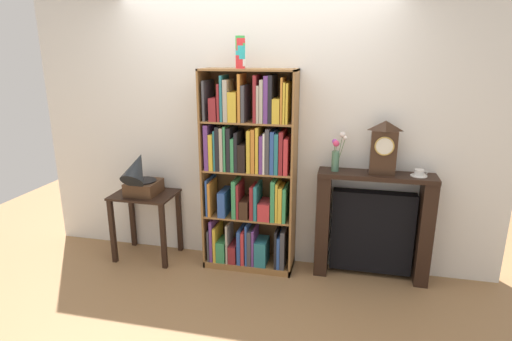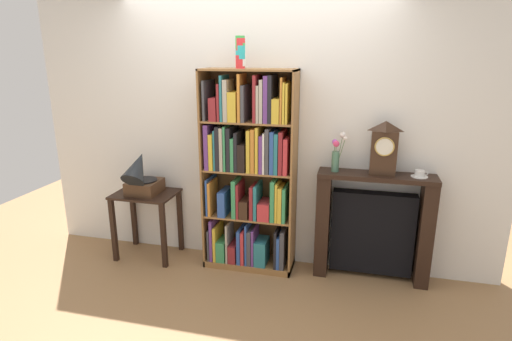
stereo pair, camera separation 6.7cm
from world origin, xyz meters
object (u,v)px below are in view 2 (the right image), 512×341
Objects in this scene: cup_stack at (240,52)px; side_table_left at (146,209)px; gramophone at (141,176)px; bookshelf at (250,176)px; fireplace_mantel at (372,227)px; flower_vase at (337,154)px; teacup_with_saucer at (420,174)px; mantel_clock at (384,148)px.

side_table_left is at bearing -179.11° from cup_stack.
cup_stack is 0.40× the size of side_table_left.
side_table_left is 0.37m from gramophone.
bookshelf is 1.21m from fireplace_mantel.
bookshelf reaches higher than flower_vase.
bookshelf is 1.86× the size of fireplace_mantel.
bookshelf is at bearing -177.99° from teacup_with_saucer.
gramophone is 1.86m from flower_vase.
fireplace_mantel is at bearing 149.00° from mantel_clock.
flower_vase reaches higher than gramophone.
cup_stack is 1.83m from teacup_with_saucer.
fireplace_mantel is 0.74m from mantel_clock.
cup_stack is 1.94m from fireplace_mantel.
side_table_left is at bearing 90.00° from gramophone.
side_table_left is at bearing -177.63° from mantel_clock.
bookshelf is at bearing -175.66° from flower_vase.
bookshelf reaches higher than fireplace_mantel.
flower_vase reaches higher than teacup_with_saucer.
bookshelf is 1.10m from cup_stack.
cup_stack is 1.51m from gramophone.
teacup_with_saucer is at bearing 2.14° from side_table_left.
gramophone is 1.03× the size of mantel_clock.
teacup_with_saucer is (0.34, -0.02, 0.53)m from fireplace_mantel.
cup_stack is 1.80m from side_table_left.
bookshelf is 4.04× the size of mantel_clock.
teacup_with_saucer is (2.53, 0.15, 0.15)m from gramophone.
flower_vase is 0.71m from teacup_with_saucer.
teacup_with_saucer is (0.31, 0.00, -0.21)m from mantel_clock.
gramophone is (0.00, -0.06, 0.36)m from side_table_left.
mantel_clock is (2.23, 0.15, 0.36)m from gramophone.
fireplace_mantel is 7.24× the size of teacup_with_saucer.
bookshelf is 2.78× the size of side_table_left.
bookshelf is at bearing -176.34° from fireplace_mantel.
cup_stack is at bearing -174.17° from flower_vase.
bookshelf reaches higher than side_table_left.
fireplace_mantel is 2.17× the size of mantel_clock.
teacup_with_saucer is (1.47, 0.05, 0.11)m from bookshelf.
cup_stack reaches higher than side_table_left.
gramophone is at bearing -90.00° from side_table_left.
mantel_clock is (0.04, -0.02, 0.74)m from fireplace_mantel.
cup_stack reaches higher than mantel_clock.
teacup_with_saucer is at bearing 2.01° from bookshelf.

